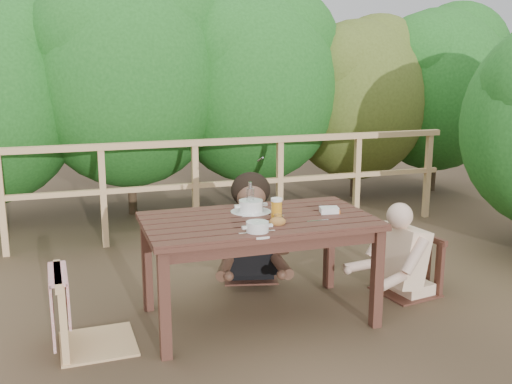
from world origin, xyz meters
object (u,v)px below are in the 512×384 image
object	(u,v)px
diner_right	(413,218)
chair_far	(250,227)
soup_far	(251,207)
bread_roll	(277,222)
tumbler	(279,220)
table	(258,270)
beer_glass	(277,209)
chair_left	(93,272)
chair_right	(408,240)
bottle	(250,198)
soup_near	(257,228)
butter_tub	(329,211)
woman	(249,195)

from	to	relation	value
diner_right	chair_far	bearing A→B (deg)	47.07
soup_far	diner_right	bearing A→B (deg)	-4.59
bread_roll	tumbler	bearing A→B (deg)	48.27
table	bread_roll	size ratio (longest dim) A/B	13.81
table	beer_glass	distance (m)	0.45
chair_left	chair_right	distance (m)	2.35
chair_left	tumbler	size ratio (longest dim) A/B	12.86
table	bread_roll	world-z (taller)	bread_roll
diner_right	bottle	world-z (taller)	diner_right
diner_right	bottle	xyz separation A→B (m)	(-1.28, 0.08, 0.23)
bread_roll	soup_far	bearing A→B (deg)	99.26
soup_far	beer_glass	world-z (taller)	beer_glass
soup_far	bottle	distance (m)	0.07
bottle	chair_far	bearing A→B (deg)	72.76
soup_near	tumbler	bearing A→B (deg)	34.68
chair_left	soup_far	world-z (taller)	chair_left
bottle	butter_tub	size ratio (longest dim) A/B	1.79
butter_tub	table	bearing A→B (deg)	-170.30
table	chair_far	size ratio (longest dim) A/B	1.78
chair_right	bread_roll	xyz separation A→B (m)	(-1.17, -0.28, 0.32)
bottle	tumbler	bearing A→B (deg)	-75.41
woman	diner_right	distance (m)	1.31
bread_roll	tumbler	world-z (taller)	tumbler
chair_right	soup_far	xyz separation A→B (m)	(-1.23, 0.10, 0.34)
diner_right	soup_far	xyz separation A→B (m)	(-1.26, 0.10, 0.16)
soup_far	table	bearing A→B (deg)	-91.48
soup_near	soup_far	world-z (taller)	soup_far
table	bottle	world-z (taller)	bottle
woman	soup_far	world-z (taller)	woman
beer_glass	butter_tub	world-z (taller)	beer_glass
diner_right	woman	bearing A→B (deg)	46.34
chair_left	beer_glass	xyz separation A→B (m)	(1.22, 0.03, 0.30)
chair_right	bread_roll	world-z (taller)	chair_right
woman	beer_glass	distance (m)	0.85
chair_right	bottle	size ratio (longest dim) A/B	3.67
chair_far	diner_right	distance (m)	1.30
chair_far	diner_right	xyz separation A→B (m)	(1.08, -0.71, 0.17)
table	bottle	size ratio (longest dim) A/B	6.66
tumbler	butter_tub	distance (m)	0.46
bottle	butter_tub	bearing A→B (deg)	-19.41
soup_far	beer_glass	distance (m)	0.25
chair_far	beer_glass	distance (m)	0.90
chair_far	beer_glass	world-z (taller)	chair_far
diner_right	bread_roll	bearing A→B (deg)	93.47
soup_far	butter_tub	xyz separation A→B (m)	(0.51, -0.21, -0.02)
diner_right	table	bearing A→B (deg)	84.08
beer_glass	bottle	world-z (taller)	bottle
butter_tub	tumbler	bearing A→B (deg)	-147.69
beer_glass	butter_tub	xyz separation A→B (m)	(0.40, 0.01, -0.05)
chair_right	beer_glass	bearing A→B (deg)	-93.68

